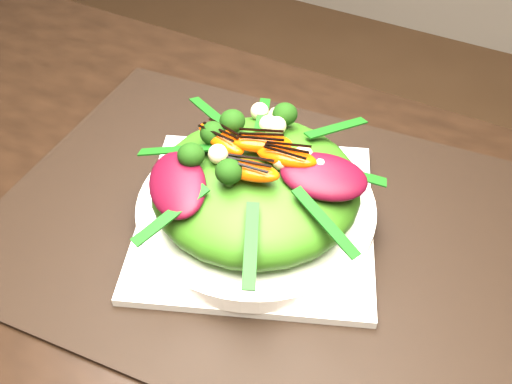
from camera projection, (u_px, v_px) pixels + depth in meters
The scene contains 10 objects.
dining_table at pixel (56, 301), 0.57m from camera, with size 1.60×0.90×0.75m, color black.
placemat at pixel (256, 222), 0.61m from camera, with size 0.53×0.40×0.00m, color black.
plate_base at pixel (256, 218), 0.61m from camera, with size 0.23×0.23×0.01m, color silver.
salad_bowl at pixel (256, 209), 0.60m from camera, with size 0.24×0.24×0.02m, color white.
lettuce_mound at pixel (256, 186), 0.58m from camera, with size 0.20×0.20×0.07m, color #336713.
radicchio_leaf at pixel (324, 177), 0.54m from camera, with size 0.08×0.05×0.02m, color #400614.
orange_segment at pixel (256, 132), 0.58m from camera, with size 0.06×0.02×0.02m, color #E73D03.
broccoli_floret at pixel (208, 114), 0.60m from camera, with size 0.04×0.04×0.04m, color #15360A.
macadamia_nut at pixel (263, 200), 0.51m from camera, with size 0.02×0.02×0.02m, color beige.
balsamic_drizzle at pixel (256, 125), 0.57m from camera, with size 0.05×0.00×0.00m, color black.
Camera 1 is at (0.33, -0.20, 1.20)m, focal length 42.00 mm.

